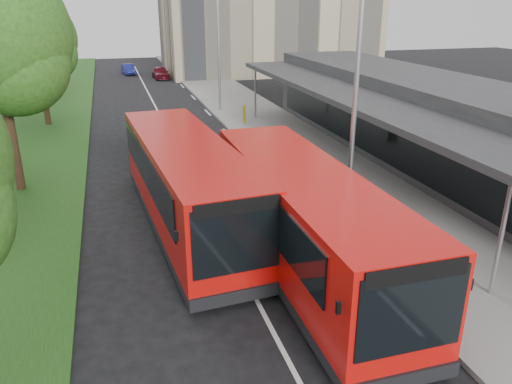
{
  "coord_description": "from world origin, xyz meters",
  "views": [
    {
      "loc": [
        -3.13,
        -12.05,
        7.3
      ],
      "look_at": [
        1.1,
        2.43,
        1.5
      ],
      "focal_mm": 35.0,
      "sensor_mm": 36.0,
      "label": 1
    }
  ],
  "objects_px": {
    "bus_second": "(187,185)",
    "car_near": "(161,73)",
    "bus_main": "(305,221)",
    "lamp_post_near": "(353,90)",
    "lamp_post_far": "(217,42)",
    "bollard": "(244,114)",
    "tree_far": "(36,44)",
    "litter_bin": "(289,140)",
    "car_far": "(128,69)"
  },
  "relations": [
    {
      "from": "lamp_post_near",
      "to": "bus_second",
      "type": "distance_m",
      "value": 6.19
    },
    {
      "from": "lamp_post_near",
      "to": "car_far",
      "type": "xyz_separation_m",
      "value": [
        -5.1,
        41.37,
        -4.19
      ]
    },
    {
      "from": "lamp_post_near",
      "to": "litter_bin",
      "type": "bearing_deg",
      "value": 81.93
    },
    {
      "from": "bus_second",
      "to": "car_near",
      "type": "relative_size",
      "value": 3.07
    },
    {
      "from": "lamp_post_far",
      "to": "car_near",
      "type": "bearing_deg",
      "value": 97.16
    },
    {
      "from": "lamp_post_near",
      "to": "bus_main",
      "type": "height_order",
      "value": "lamp_post_near"
    },
    {
      "from": "car_far",
      "to": "bollard",
      "type": "bearing_deg",
      "value": -83.84
    },
    {
      "from": "tree_far",
      "to": "car_near",
      "type": "distance_m",
      "value": 20.72
    },
    {
      "from": "lamp_post_near",
      "to": "bus_main",
      "type": "relative_size",
      "value": 0.76
    },
    {
      "from": "bus_second",
      "to": "litter_bin",
      "type": "bearing_deg",
      "value": 45.75
    },
    {
      "from": "lamp_post_near",
      "to": "lamp_post_far",
      "type": "xyz_separation_m",
      "value": [
        0.0,
        20.0,
        0.0
      ]
    },
    {
      "from": "litter_bin",
      "to": "car_far",
      "type": "xyz_separation_m",
      "value": [
        -6.42,
        32.11,
        -0.11
      ]
    },
    {
      "from": "lamp_post_near",
      "to": "lamp_post_far",
      "type": "height_order",
      "value": "same"
    },
    {
      "from": "car_near",
      "to": "car_far",
      "type": "distance_m",
      "value": 5.07
    },
    {
      "from": "lamp_post_far",
      "to": "bollard",
      "type": "height_order",
      "value": "lamp_post_far"
    },
    {
      "from": "lamp_post_near",
      "to": "bollard",
      "type": "bearing_deg",
      "value": 87.61
    },
    {
      "from": "lamp_post_far",
      "to": "car_far",
      "type": "xyz_separation_m",
      "value": [
        -5.1,
        21.37,
        -4.19
      ]
    },
    {
      "from": "bus_main",
      "to": "litter_bin",
      "type": "relative_size",
      "value": 10.9
    },
    {
      "from": "bus_second",
      "to": "car_far",
      "type": "height_order",
      "value": "bus_second"
    },
    {
      "from": "lamp_post_near",
      "to": "litter_bin",
      "type": "xyz_separation_m",
      "value": [
        1.31,
        9.26,
        -4.08
      ]
    },
    {
      "from": "bus_second",
      "to": "car_near",
      "type": "distance_m",
      "value": 35.75
    },
    {
      "from": "car_near",
      "to": "lamp_post_near",
      "type": "bearing_deg",
      "value": -89.72
    },
    {
      "from": "lamp_post_near",
      "to": "car_near",
      "type": "relative_size",
      "value": 2.26
    },
    {
      "from": "bus_main",
      "to": "bollard",
      "type": "height_order",
      "value": "bus_main"
    },
    {
      "from": "lamp_post_near",
      "to": "car_near",
      "type": "height_order",
      "value": "lamp_post_near"
    },
    {
      "from": "tree_far",
      "to": "litter_bin",
      "type": "xyz_separation_m",
      "value": [
        12.44,
        -9.79,
        -4.26
      ]
    },
    {
      "from": "lamp_post_far",
      "to": "bus_second",
      "type": "height_order",
      "value": "lamp_post_far"
    },
    {
      "from": "lamp_post_far",
      "to": "bus_second",
      "type": "relative_size",
      "value": 0.74
    },
    {
      "from": "lamp_post_far",
      "to": "car_near",
      "type": "xyz_separation_m",
      "value": [
        -2.16,
        17.24,
        -4.12
      ]
    },
    {
      "from": "bus_second",
      "to": "car_far",
      "type": "xyz_separation_m",
      "value": [
        -0.03,
        39.75,
        -1.03
      ]
    },
    {
      "from": "tree_far",
      "to": "litter_bin",
      "type": "bearing_deg",
      "value": -38.19
    },
    {
      "from": "bus_second",
      "to": "bollard",
      "type": "bearing_deg",
      "value": 63.36
    },
    {
      "from": "tree_far",
      "to": "car_near",
      "type": "relative_size",
      "value": 2.14
    },
    {
      "from": "bus_main",
      "to": "lamp_post_near",
      "type": "bearing_deg",
      "value": 42.81
    },
    {
      "from": "bus_main",
      "to": "litter_bin",
      "type": "xyz_separation_m",
      "value": [
        3.66,
        11.46,
        -0.9
      ]
    },
    {
      "from": "bus_second",
      "to": "bus_main",
      "type": "bearing_deg",
      "value": -58.86
    },
    {
      "from": "bus_second",
      "to": "litter_bin",
      "type": "height_order",
      "value": "bus_second"
    },
    {
      "from": "lamp_post_near",
      "to": "car_near",
      "type": "xyz_separation_m",
      "value": [
        -2.16,
        37.24,
        -4.12
      ]
    },
    {
      "from": "litter_bin",
      "to": "car_far",
      "type": "relative_size",
      "value": 0.3
    },
    {
      "from": "lamp_post_near",
      "to": "lamp_post_far",
      "type": "relative_size",
      "value": 1.0
    },
    {
      "from": "bollard",
      "to": "car_near",
      "type": "height_order",
      "value": "bollard"
    },
    {
      "from": "tree_far",
      "to": "lamp_post_near",
      "type": "bearing_deg",
      "value": -59.71
    },
    {
      "from": "lamp_post_far",
      "to": "bollard",
      "type": "xyz_separation_m",
      "value": [
        0.65,
        -4.4,
        -4.01
      ]
    },
    {
      "from": "litter_bin",
      "to": "car_far",
      "type": "distance_m",
      "value": 32.74
    },
    {
      "from": "lamp_post_far",
      "to": "bus_second",
      "type": "xyz_separation_m",
      "value": [
        -5.07,
        -18.38,
        -3.17
      ]
    },
    {
      "from": "litter_bin",
      "to": "car_far",
      "type": "height_order",
      "value": "litter_bin"
    },
    {
      "from": "bus_main",
      "to": "lamp_post_far",
      "type": "bearing_deg",
      "value": 83.71
    },
    {
      "from": "tree_far",
      "to": "bus_main",
      "type": "xyz_separation_m",
      "value": [
        8.78,
        -21.25,
        -3.36
      ]
    },
    {
      "from": "lamp_post_near",
      "to": "bollard",
      "type": "relative_size",
      "value": 7.23
    },
    {
      "from": "tree_far",
      "to": "lamp_post_near",
      "type": "distance_m",
      "value": 22.06
    }
  ]
}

